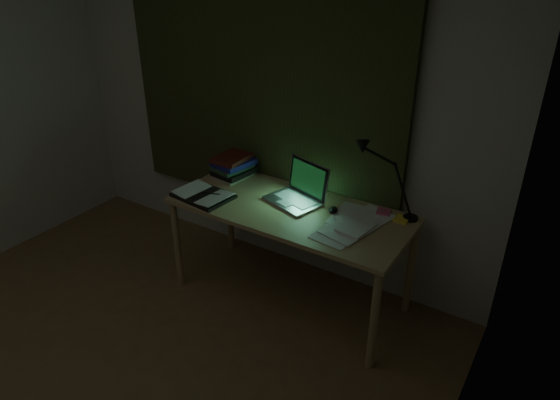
# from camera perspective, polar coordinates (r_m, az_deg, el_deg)

# --- Properties ---
(wall_back) EXTENTS (3.50, 0.00, 2.50)m
(wall_back) POSITION_cam_1_polar(r_m,az_deg,el_deg) (3.58, -2.14, 11.53)
(wall_back) COLOR beige
(wall_back) RESTS_ON ground
(curtain) EXTENTS (2.20, 0.06, 2.00)m
(curtain) POSITION_cam_1_polar(r_m,az_deg,el_deg) (3.50, -2.58, 14.53)
(curtain) COLOR #292D16
(curtain) RESTS_ON wall_back
(desk) EXTENTS (1.56, 0.68, 0.71)m
(desk) POSITION_cam_1_polar(r_m,az_deg,el_deg) (3.38, 1.10, -6.21)
(desk) COLOR tan
(desk) RESTS_ON floor
(laptop) EXTENTS (0.45, 0.48, 0.25)m
(laptop) POSITION_cam_1_polar(r_m,az_deg,el_deg) (3.21, 1.48, 1.71)
(laptop) COLOR #BABABF
(laptop) RESTS_ON desk
(open_textbook) EXTENTS (0.40, 0.31, 0.03)m
(open_textbook) POSITION_cam_1_polar(r_m,az_deg,el_deg) (3.37, -8.77, 0.59)
(open_textbook) COLOR silver
(open_textbook) RESTS_ON desk
(book_stack) EXTENTS (0.26, 0.29, 0.18)m
(book_stack) POSITION_cam_1_polar(r_m,az_deg,el_deg) (3.60, -5.39, 3.91)
(book_stack) COLOR silver
(book_stack) RESTS_ON desk
(loose_papers) EXTENTS (0.48, 0.50, 0.02)m
(loose_papers) POSITION_cam_1_polar(r_m,az_deg,el_deg) (3.03, 7.97, -2.68)
(loose_papers) COLOR silver
(loose_papers) RESTS_ON desk
(mouse) EXTENTS (0.08, 0.10, 0.03)m
(mouse) POSITION_cam_1_polar(r_m,az_deg,el_deg) (3.16, 6.08, -1.13)
(mouse) COLOR black
(mouse) RESTS_ON desk
(sticky_yellow) EXTENTS (0.08, 0.08, 0.02)m
(sticky_yellow) POSITION_cam_1_polar(r_m,az_deg,el_deg) (3.14, 13.75, -2.16)
(sticky_yellow) COLOR yellow
(sticky_yellow) RESTS_ON desk
(sticky_pink) EXTENTS (0.10, 0.10, 0.02)m
(sticky_pink) POSITION_cam_1_polar(r_m,az_deg,el_deg) (3.20, 11.73, -1.37)
(sticky_pink) COLOR #E95A82
(sticky_pink) RESTS_ON desk
(desk_lamp) EXTENTS (0.34, 0.27, 0.50)m
(desk_lamp) POSITION_cam_1_polar(r_m,az_deg,el_deg) (3.06, 15.20, 1.94)
(desk_lamp) COLOR black
(desk_lamp) RESTS_ON desk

